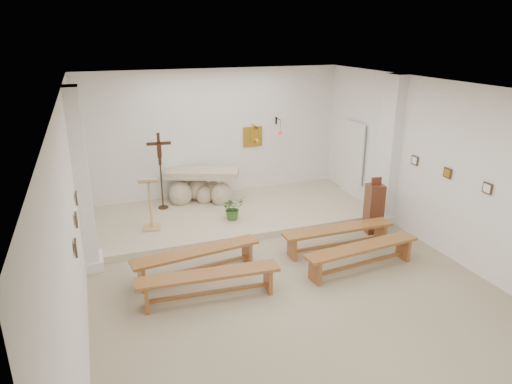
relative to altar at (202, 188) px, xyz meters
name	(u,v)px	position (x,y,z in m)	size (l,w,h in m)	color
ground	(290,285)	(0.56, -4.41, -0.52)	(7.00, 10.00, 0.00)	tan
wall_left	(74,223)	(-2.93, -4.41, 1.23)	(0.02, 10.00, 3.50)	white
wall_right	(456,174)	(4.05, -4.41, 1.23)	(0.02, 10.00, 3.50)	white
wall_back	(215,136)	(0.56, 0.58, 1.23)	(7.00, 0.02, 3.50)	white
ceiling	(296,91)	(0.56, -4.41, 2.97)	(7.00, 10.00, 0.02)	silver
sanctuary_platform	(233,213)	(0.56, -0.91, -0.44)	(6.98, 3.00, 0.15)	#C1B194
pilaster_left	(82,182)	(-2.81, -2.41, 1.23)	(0.26, 0.55, 3.50)	white
pilaster_right	(389,151)	(3.93, -2.41, 1.23)	(0.26, 0.55, 3.50)	white
gold_wall_relief	(253,137)	(1.61, 0.55, 1.13)	(0.55, 0.04, 0.55)	gold
sanctuary_lamp	(280,131)	(2.31, 0.30, 1.29)	(0.11, 0.36, 0.44)	black
station_frame_left_front	(76,248)	(-2.91, -5.21, 1.20)	(0.03, 0.20, 0.20)	#3A2B19
station_frame_left_mid	(76,220)	(-2.91, -4.21, 1.20)	(0.03, 0.20, 0.20)	#3A2B19
station_frame_left_rear	(76,198)	(-2.91, -3.21, 1.20)	(0.03, 0.20, 0.20)	#3A2B19
station_frame_right_front	(487,188)	(4.03, -5.21, 1.20)	(0.03, 0.20, 0.20)	#3A2B19
station_frame_right_mid	(448,173)	(4.03, -4.21, 1.20)	(0.03, 0.20, 0.20)	#3A2B19
station_frame_right_rear	(415,160)	(4.03, -3.21, 1.20)	(0.03, 0.20, 0.20)	#3A2B19
radiator_left	(88,240)	(-2.87, -1.71, -0.25)	(0.10, 0.85, 0.52)	silver
radiator_right	(369,200)	(3.99, -1.71, -0.25)	(0.10, 0.85, 0.52)	silver
altar	(202,188)	(0.00, 0.00, 0.00)	(2.00, 1.36, 0.96)	beige
lectern	(150,203)	(-1.50, -1.33, 0.25)	(0.51, 0.45, 1.25)	tan
crucifix_stand	(160,166)	(-1.05, -0.12, 0.75)	(0.59, 0.25, 1.93)	#311C0F
potted_plant	(233,208)	(0.40, -1.42, -0.09)	(0.51, 0.44, 0.57)	#365F26
donation_pedestal	(374,208)	(3.30, -2.91, 0.06)	(0.40, 0.40, 1.32)	#5A2E19
bench_left_front	(197,257)	(-0.95, -3.46, -0.13)	(2.47, 0.71, 0.52)	#96512B
bench_right_front	(338,233)	(2.07, -3.46, -0.13)	(2.45, 0.41, 0.52)	#96512B
bench_left_second	(209,280)	(-0.95, -4.37, -0.13)	(2.47, 0.57, 0.52)	#96512B
bench_right_second	(362,252)	(2.07, -4.37, -0.13)	(2.47, 0.63, 0.52)	#96512B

